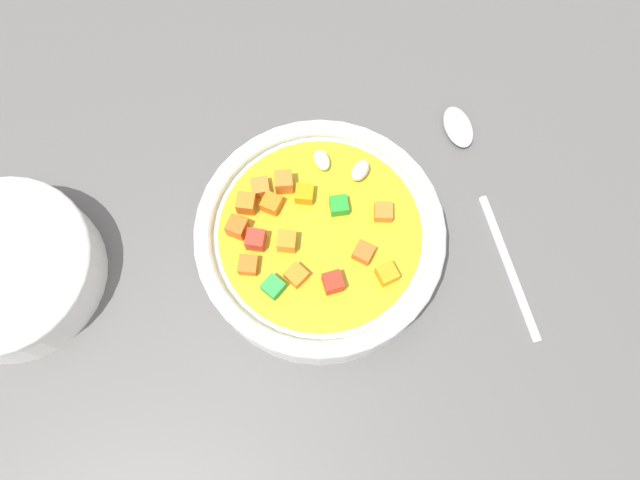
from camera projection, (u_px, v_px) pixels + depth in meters
ground_plane at (320, 253)px, 46.84cm from camera, size 140.00×140.00×2.00cm
soup_bowl_main at (320, 238)px, 43.50cm from camera, size 18.37×18.37×5.56cm
spoon at (477, 176)px, 47.46cm from camera, size 20.59×4.31×1.08cm
side_bowl_small at (7, 269)px, 43.10cm from camera, size 13.64×13.64×4.71cm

